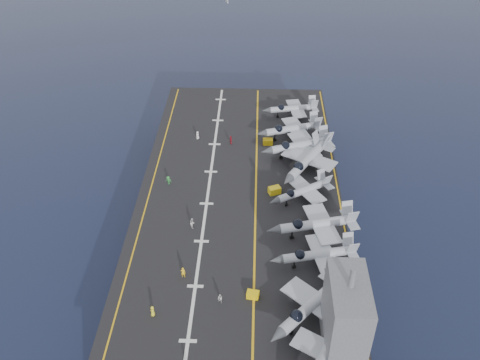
{
  "coord_description": "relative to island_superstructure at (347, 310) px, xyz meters",
  "views": [
    {
      "loc": [
        2.87,
        -75.51,
        72.54
      ],
      "look_at": [
        0.0,
        4.0,
        13.0
      ],
      "focal_mm": 40.0,
      "sensor_mm": 36.0,
      "label": 1
    }
  ],
  "objects": [
    {
      "name": "fighter_jet_5",
      "position": [
        -2.09,
        40.85,
        -4.68
      ],
      "size": [
        17.67,
        19.5,
        5.64
      ],
      "primitive_type": null,
      "color": "#9FA6AF",
      "rests_on": "flight_deck"
    },
    {
      "name": "fighter_jet_6",
      "position": [
        -3.04,
        46.54,
        -4.86
      ],
      "size": [
        17.73,
        14.7,
        5.27
      ],
      "primitive_type": null,
      "color": "#9DA6AE",
      "rests_on": "flight_deck"
    },
    {
      "name": "crew_1",
      "position": [
        -23.05,
        11.89,
        -6.5
      ],
      "size": [
        1.22,
        0.83,
        2.0
      ],
      "primitive_type": "imported",
      "color": "yellow",
      "rests_on": "flight_deck"
    },
    {
      "name": "foul_line",
      "position": [
        -12.0,
        30.0,
        -7.48
      ],
      "size": [
        0.35,
        90.0,
        0.02
      ],
      "primitive_type": "cube",
      "color": "gold",
      "rests_on": "flight_deck"
    },
    {
      "name": "fighter_jet_3",
      "position": [
        -1.62,
        22.24,
        -4.82
      ],
      "size": [
        17.48,
        13.71,
        5.37
      ],
      "primitive_type": null,
      "color": "#8F979D",
      "rests_on": "flight_deck"
    },
    {
      "name": "crew_3",
      "position": [
        -28.78,
        35.69,
        -6.61
      ],
      "size": [
        1.21,
        0.96,
        1.78
      ],
      "primitive_type": "imported",
      "color": "#2A8D36",
      "rests_on": "flight_deck"
    },
    {
      "name": "tow_cart_c",
      "position": [
        -9.66,
        50.49,
        -6.88
      ],
      "size": [
        2.12,
        1.43,
        1.24
      ],
      "primitive_type": null,
      "color": "#BF9A0D",
      "rests_on": "flight_deck"
    },
    {
      "name": "landing_centerline",
      "position": [
        -21.0,
        30.0,
        -7.48
      ],
      "size": [
        0.5,
        90.0,
        0.02
      ],
      "primitive_type": "cube",
      "color": "silver",
      "rests_on": "flight_deck"
    },
    {
      "name": "island_superstructure",
      "position": [
        0.0,
        0.0,
        0.0
      ],
      "size": [
        5.0,
        10.0,
        15.0
      ],
      "primitive_type": null,
      "color": "#56595E",
      "rests_on": "flight_deck"
    },
    {
      "name": "fighter_jet_8",
      "position": [
        -3.85,
        62.48,
        -5.28
      ],
      "size": [
        14.13,
        10.73,
        4.44
      ],
      "primitive_type": null,
      "color": "#9BA4AC",
      "rests_on": "flight_deck"
    },
    {
      "name": "tow_cart_a",
      "position": [
        -12.15,
        8.17,
        -6.95
      ],
      "size": [
        1.99,
        1.47,
        1.09
      ],
      "primitive_type": null,
      "color": "#E6BD08",
      "rests_on": "flight_deck"
    },
    {
      "name": "deck_edge_port",
      "position": [
        -32.0,
        30.0,
        -7.48
      ],
      "size": [
        0.25,
        90.0,
        0.02
      ],
      "primitive_type": "cube",
      "color": "gold",
      "rests_on": "flight_deck"
    },
    {
      "name": "crew_4",
      "position": [
        -17.53,
        50.31,
        -6.51
      ],
      "size": [
        1.16,
        1.39,
        1.98
      ],
      "primitive_type": "imported",
      "color": "#B31626",
      "rests_on": "flight_deck"
    },
    {
      "name": "flight_deck",
      "position": [
        -15.0,
        30.0,
        -7.7
      ],
      "size": [
        38.0,
        92.0,
        0.4
      ],
      "primitive_type": "cube",
      "color": "black",
      "rests_on": "hull"
    },
    {
      "name": "fighter_jet_2",
      "position": [
        -1.9,
        15.28,
        -5.06
      ],
      "size": [
        15.76,
        12.23,
        4.88
      ],
      "primitive_type": null,
      "color": "gray",
      "rests_on": "flight_deck"
    },
    {
      "name": "crew_5",
      "position": [
        -24.79,
        52.03,
        -6.59
      ],
      "size": [
        1.2,
        1.31,
        1.82
      ],
      "primitive_type": "imported",
      "color": "white",
      "rests_on": "flight_deck"
    },
    {
      "name": "fighter_jet_0",
      "position": [
        -2.63,
        -3.39,
        -5.0
      ],
      "size": [
        15.6,
        17.28,
        5.0
      ],
      "primitive_type": null,
      "color": "#8F959F",
      "rests_on": "flight_deck"
    },
    {
      "name": "crew_0",
      "position": [
        -26.53,
        4.26,
        -6.59
      ],
      "size": [
        0.93,
        1.22,
        1.83
      ],
      "primitive_type": "imported",
      "color": "yellow",
      "rests_on": "flight_deck"
    },
    {
      "name": "hull",
      "position": [
        -15.0,
        30.0,
        -12.9
      ],
      "size": [
        36.0,
        90.0,
        10.0
      ],
      "primitive_type": "cube",
      "color": "#56595E",
      "rests_on": "ground"
    },
    {
      "name": "tow_cart_b",
      "position": [
        -8.5,
        33.61,
        -6.84
      ],
      "size": [
        2.59,
        2.18,
        1.32
      ],
      "primitive_type": null,
      "color": "gold",
      "rests_on": "flight_deck"
    },
    {
      "name": "ground",
      "position": [
        -15.0,
        30.0,
        -17.9
      ],
      "size": [
        500.0,
        500.0,
        0.0
      ],
      "primitive_type": "plane",
      "color": "#142135",
      "rests_on": "ground"
    },
    {
      "name": "fighter_jet_7",
      "position": [
        -4.36,
        53.13,
        -5.0
      ],
      "size": [
        16.72,
        13.67,
        5.01
      ],
      "primitive_type": null,
      "color": "#9299A3",
      "rests_on": "flight_deck"
    },
    {
      "name": "crew_2",
      "position": [
        -22.9,
        23.52,
        -6.51
      ],
      "size": [
        1.27,
        1.42,
        1.97
      ],
      "primitive_type": "imported",
      "color": "silver",
      "rests_on": "flight_deck"
    },
    {
      "name": "fighter_jet_1",
      "position": [
        -3.77,
        4.87,
        -4.81
      ],
      "size": [
        18.07,
        18.41,
        5.38
      ],
      "primitive_type": null,
      "color": "#8F969C",
      "rests_on": "flight_deck"
    },
    {
      "name": "deck_edge_stbd",
      "position": [
        3.5,
        30.0,
        -7.48
      ],
      "size": [
        0.25,
        90.0,
        0.02
      ],
      "primitive_type": "cube",
      "color": "gold",
      "rests_on": "flight_deck"
    },
    {
      "name": "fighter_jet_4",
      "position": [
        -3.35,
        31.82,
        -5.26
      ],
      "size": [
        15.51,
        14.12,
        4.48
      ],
      "primitive_type": null,
      "color": "gray",
      "rests_on": "flight_deck"
    },
    {
      "name": "crew_7",
      "position": [
        -16.97,
        7.0,
        -6.67
      ],
      "size": [
        1.17,
        1.17,
        1.65
      ],
      "primitive_type": "imported",
      "color": "silver",
      "rests_on": "flight_deck"
    }
  ]
}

